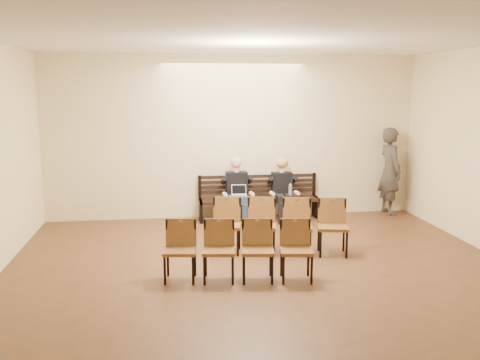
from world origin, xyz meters
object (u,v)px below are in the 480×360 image
object	(u,v)px
bench	(259,209)
passerby	(390,165)
water_bottle	(290,195)
chair_row_front	(279,227)
chair_row_back	(238,251)
seated_man	(237,190)
bag	(238,212)
seated_woman	(283,191)
laptop	(240,197)

from	to	relation	value
bench	passerby	bearing A→B (deg)	1.93
bench	water_bottle	bearing A→B (deg)	-28.70
passerby	bench	bearing A→B (deg)	86.20
chair_row_front	chair_row_back	world-z (taller)	chair_row_front
seated_man	bag	size ratio (longest dim) A/B	3.44
seated_woman	passerby	distance (m)	2.54
chair_row_front	chair_row_back	size ratio (longest dim) A/B	1.06
laptop	chair_row_back	xyz separation A→B (m)	(-0.47, -3.27, -0.12)
seated_woman	passerby	xyz separation A→B (m)	(2.48, 0.22, 0.50)
water_bottle	bag	size ratio (longest dim) A/B	0.61
seated_woman	bag	size ratio (longest dim) A/B	3.15
seated_man	chair_row_front	size ratio (longest dim) A/B	0.58
bag	passerby	bearing A→B (deg)	0.00
bench	chair_row_back	xyz separation A→B (m)	(-0.94, -3.61, 0.22)
bag	passerby	xyz separation A→B (m)	(3.41, 0.00, 0.97)
seated_man	seated_woman	distance (m)	0.98
seated_woman	chair_row_front	xyz separation A→B (m)	(-0.57, -2.31, -0.14)
bag	chair_row_back	xyz separation A→B (m)	(-0.50, -3.71, 0.30)
seated_woman	laptop	distance (m)	0.98
bag	chair_row_front	size ratio (longest dim) A/B	0.17
bench	water_bottle	world-z (taller)	water_bottle
water_bottle	passerby	xyz separation A→B (m)	(2.36, 0.43, 0.54)
chair_row_front	seated_woman	bearing A→B (deg)	87.67
laptop	seated_woman	bearing A→B (deg)	17.29
bench	chair_row_back	size ratio (longest dim) A/B	1.20
laptop	chair_row_front	bearing A→B (deg)	-74.89
seated_man	passerby	distance (m)	3.49
bench	passerby	xyz separation A→B (m)	(2.97, 0.10, 0.89)
bench	chair_row_front	size ratio (longest dim) A/B	1.13
seated_man	bench	bearing A→B (deg)	13.69
chair_row_front	bag	bearing A→B (deg)	109.57
seated_man	chair_row_back	xyz separation A→B (m)	(-0.45, -3.49, -0.23)
bench	water_bottle	distance (m)	0.77
seated_woman	laptop	bearing A→B (deg)	-167.25
bench	seated_woman	world-z (taller)	seated_woman
chair_row_back	bag	bearing A→B (deg)	89.70
bench	passerby	distance (m)	3.10
water_bottle	bench	bearing A→B (deg)	151.30
water_bottle	passerby	bearing A→B (deg)	10.29
seated_man	laptop	size ratio (longest dim) A/B	4.35
laptop	water_bottle	distance (m)	1.07
bench	chair_row_front	world-z (taller)	chair_row_front
chair_row_back	water_bottle	bearing A→B (deg)	72.18
seated_woman	chair_row_front	distance (m)	2.38
laptop	passerby	xyz separation A→B (m)	(3.44, 0.44, 0.55)
bench	laptop	world-z (taller)	laptop
seated_man	passerby	world-z (taller)	passerby
seated_man	passerby	size ratio (longest dim) A/B	0.60
laptop	passerby	size ratio (longest dim) A/B	0.14
seated_woman	seated_man	bearing A→B (deg)	180.00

